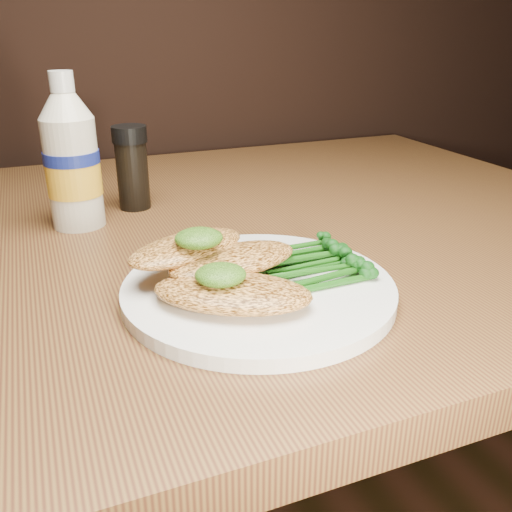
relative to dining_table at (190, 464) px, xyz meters
name	(u,v)px	position (x,y,z in m)	size (l,w,h in m)	color
dining_table	(190,464)	(0.00, 0.00, 0.00)	(1.20, 0.80, 0.75)	#442314
plate	(259,289)	(0.03, -0.21, 0.38)	(0.25, 0.25, 0.01)	white
chicken_front	(232,292)	(-0.01, -0.23, 0.40)	(0.14, 0.07, 0.02)	#EA9D4A
chicken_mid	(233,260)	(0.01, -0.19, 0.41)	(0.13, 0.06, 0.02)	#EA9D4A
chicken_back	(187,248)	(-0.03, -0.16, 0.41)	(0.12, 0.06, 0.02)	#EA9D4A
pesto_front	(221,275)	(-0.02, -0.23, 0.41)	(0.04, 0.04, 0.02)	black
pesto_back	(199,238)	(-0.02, -0.18, 0.43)	(0.04, 0.04, 0.02)	black
broccolini_bundle	(305,262)	(0.08, -0.20, 0.40)	(0.12, 0.09, 0.02)	#195312
mayo_bottle	(71,152)	(-0.11, 0.05, 0.47)	(0.06, 0.06, 0.18)	beige
pepper_grinder	(132,168)	(-0.03, 0.10, 0.43)	(0.04, 0.04, 0.11)	black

